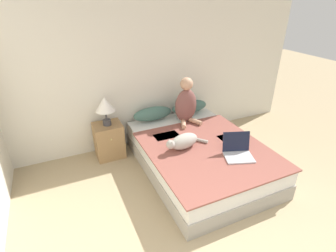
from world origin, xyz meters
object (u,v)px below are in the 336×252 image
cat_tabby (184,141)px  laptop_open (238,152)px  person_sitting (186,103)px  nightstand (109,140)px  pillow_near (153,114)px  table_lamp (105,106)px  pillow_far (189,107)px  bed (199,156)px

cat_tabby → laptop_open: size_ratio=1.47×
person_sitting → laptop_open: size_ratio=1.66×
nightstand → pillow_near: bearing=3.9°
person_sitting → table_lamp: 1.19m
cat_tabby → laptop_open: bearing=130.4°
pillow_far → person_sitting: (-0.21, -0.26, 0.19)m
cat_tabby → table_lamp: (-0.78, 0.88, 0.30)m
bed → pillow_far: bearing=70.0°
bed → nightstand: 1.35m
bed → person_sitting: bearing=79.4°
pillow_near → cat_tabby: bearing=-86.5°
pillow_far → person_sitting: bearing=-128.6°
pillow_far → laptop_open: bearing=-92.9°
person_sitting → table_lamp: (-1.17, 0.20, 0.09)m
bed → pillow_near: (-0.33, 0.90, 0.33)m
pillow_far → table_lamp: 1.41m
cat_tabby → person_sitting: bearing=-130.2°
pillow_far → nightstand: 1.41m
pillow_near → nightstand: (-0.73, -0.05, -0.28)m
laptop_open → bed: bearing=138.1°
bed → pillow_near: size_ratio=3.29×
cat_tabby → pillow_near: bearing=-96.8°
cat_tabby → table_lamp: table_lamp is taller
bed → table_lamp: (-1.05, 0.84, 0.61)m
person_sitting → table_lamp: size_ratio=1.67×
table_lamp → bed: bearing=-38.7°
pillow_near → nightstand: bearing=-176.1°
bed → pillow_near: pillow_near is taller
pillow_far → person_sitting: size_ratio=0.89×
bed → nightstand: (-1.05, 0.85, 0.05)m
pillow_far → pillow_near: bearing=180.0°
bed → laptop_open: size_ratio=4.85×
person_sitting → cat_tabby: (-0.39, -0.68, -0.20)m
cat_tabby → nightstand: cat_tabby is taller
person_sitting → bed: bearing=-100.6°
person_sitting → nightstand: bearing=169.9°
person_sitting → nightstand: 1.28m
cat_tabby → table_lamp: size_ratio=1.48×
pillow_near → person_sitting: size_ratio=0.89×
cat_tabby → laptop_open: 0.68m
cat_tabby → nightstand: bearing=-58.7°
bed → table_lamp: table_lamp is taller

